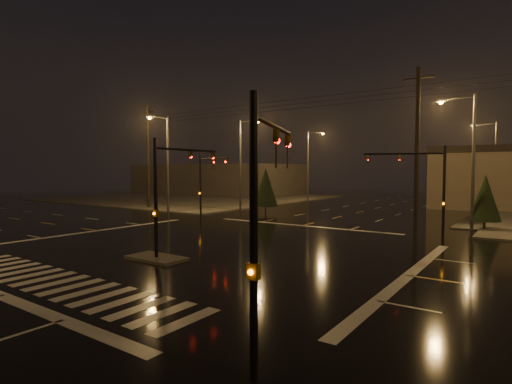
% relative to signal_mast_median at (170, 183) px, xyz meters
% --- Properties ---
extents(ground, '(140.00, 140.00, 0.00)m').
position_rel_signal_mast_median_xyz_m(ground, '(-0.00, 3.07, -3.75)').
color(ground, black).
rests_on(ground, ground).
extents(sidewalk_nw, '(36.00, 36.00, 0.12)m').
position_rel_signal_mast_median_xyz_m(sidewalk_nw, '(-30.00, 33.07, -3.69)').
color(sidewalk_nw, '#4A4842').
rests_on(sidewalk_nw, ground).
extents(median_island, '(3.00, 1.60, 0.15)m').
position_rel_signal_mast_median_xyz_m(median_island, '(-0.00, -0.93, -3.68)').
color(median_island, '#4A4842').
rests_on(median_island, ground).
extents(crosswalk, '(15.00, 2.60, 0.01)m').
position_rel_signal_mast_median_xyz_m(crosswalk, '(-0.00, -5.93, -3.75)').
color(crosswalk, beige).
rests_on(crosswalk, ground).
extents(stop_bar_near, '(16.00, 0.50, 0.01)m').
position_rel_signal_mast_median_xyz_m(stop_bar_near, '(-0.00, -7.93, -3.75)').
color(stop_bar_near, beige).
rests_on(stop_bar_near, ground).
extents(stop_bar_far, '(16.00, 0.50, 0.01)m').
position_rel_signal_mast_median_xyz_m(stop_bar_far, '(-0.00, 14.07, -3.75)').
color(stop_bar_far, beige).
rests_on(stop_bar_far, ground).
extents(commercial_block, '(30.00, 18.00, 5.60)m').
position_rel_signal_mast_median_xyz_m(commercial_block, '(-35.00, 45.07, -0.95)').
color(commercial_block, '#3D3635').
rests_on(commercial_block, ground).
extents(signal_mast_median, '(0.25, 4.59, 6.00)m').
position_rel_signal_mast_median_xyz_m(signal_mast_median, '(0.00, 0.00, 0.00)').
color(signal_mast_median, black).
rests_on(signal_mast_median, ground).
extents(signal_mast_ne, '(4.84, 1.86, 6.00)m').
position_rel_signal_mast_median_xyz_m(signal_mast_ne, '(9.50, 13.21, 0.04)').
color(signal_mast_ne, black).
rests_on(signal_mast_ne, ground).
extents(signal_mast_nw, '(4.84, 1.86, 6.00)m').
position_rel_signal_mast_median_xyz_m(signal_mast_nw, '(-9.50, 13.21, 0.04)').
color(signal_mast_nw, black).
rests_on(signal_mast_nw, ground).
extents(signal_mast_se, '(1.55, 3.87, 6.00)m').
position_rel_signal_mast_median_xyz_m(signal_mast_se, '(10.23, -6.68, -0.04)').
color(signal_mast_se, black).
rests_on(signal_mast_se, ground).
extents(streetlight_1, '(2.77, 0.32, 10.00)m').
position_rel_signal_mast_median_xyz_m(streetlight_1, '(-11.18, 21.07, 2.05)').
color(streetlight_1, '#38383A').
rests_on(streetlight_1, ground).
extents(streetlight_2, '(2.77, 0.32, 10.00)m').
position_rel_signal_mast_median_xyz_m(streetlight_2, '(-11.18, 37.07, 2.05)').
color(streetlight_2, '#38383A').
rests_on(streetlight_2, ground).
extents(streetlight_3, '(2.77, 0.32, 10.00)m').
position_rel_signal_mast_median_xyz_m(streetlight_3, '(11.18, 19.07, 2.05)').
color(streetlight_3, '#38383A').
rests_on(streetlight_3, ground).
extents(streetlight_4, '(2.77, 0.32, 10.00)m').
position_rel_signal_mast_median_xyz_m(streetlight_4, '(11.18, 39.07, 2.05)').
color(streetlight_4, '#38383A').
rests_on(streetlight_4, ground).
extents(streetlight_5, '(0.32, 2.77, 10.00)m').
position_rel_signal_mast_median_xyz_m(streetlight_5, '(-16.00, 14.26, 2.05)').
color(streetlight_5, '#38383A').
rests_on(streetlight_5, ground).
extents(utility_pole_0, '(2.20, 0.32, 12.00)m').
position_rel_signal_mast_median_xyz_m(utility_pole_0, '(-22.00, 17.07, 2.38)').
color(utility_pole_0, black).
rests_on(utility_pole_0, ground).
extents(utility_pole_1, '(2.20, 0.32, 12.00)m').
position_rel_signal_mast_median_xyz_m(utility_pole_1, '(8.00, 17.07, 2.38)').
color(utility_pole_1, black).
rests_on(utility_pole_1, ground).
extents(conifer_0, '(2.19, 2.19, 4.12)m').
position_rel_signal_mast_median_xyz_m(conifer_0, '(12.27, 19.65, -1.34)').
color(conifer_0, black).
rests_on(conifer_0, ground).
extents(conifer_3, '(2.60, 2.60, 4.76)m').
position_rel_signal_mast_median_xyz_m(conifer_3, '(-7.78, 20.54, -1.02)').
color(conifer_3, black).
rests_on(conifer_3, ground).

